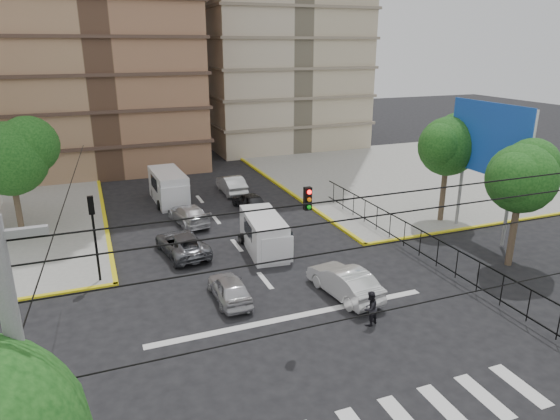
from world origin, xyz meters
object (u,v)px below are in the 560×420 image
car_white_front_right (344,282)px  pedestrian_crosswalk (370,308)px  van_right_lane (265,235)px  traffic_light_nw (93,225)px  car_silver_front_left (230,288)px  van_left_lane (169,188)px

car_white_front_right → pedestrian_crosswalk: pedestrian_crosswalk is taller
van_right_lane → pedestrian_crosswalk: bearing=-74.6°
pedestrian_crosswalk → car_white_front_right: bearing=-118.8°
traffic_light_nw → car_silver_front_left: (5.58, -4.11, -2.49)m
traffic_light_nw → van_right_lane: (9.04, 0.62, -2.08)m
car_white_front_right → pedestrian_crosswalk: bearing=77.0°
traffic_light_nw → car_silver_front_left: size_ratio=1.21×
car_silver_front_left → van_left_lane: bearing=-89.8°
car_silver_front_left → pedestrian_crosswalk: size_ratio=2.34×
van_right_lane → van_left_lane: (-3.53, 11.44, 0.12)m
pedestrian_crosswalk → van_right_lane: bearing=-104.3°
car_white_front_right → van_left_lane: bearing=-81.5°
pedestrian_crosswalk → car_silver_front_left: bearing=-64.3°
van_right_lane → car_silver_front_left: bearing=-120.3°
van_right_lane → pedestrian_crosswalk: size_ratio=3.16×
traffic_light_nw → van_right_lane: 9.30m
van_right_lane → car_white_front_right: bearing=-68.6°
car_silver_front_left → traffic_light_nw: bearing=-36.4°
van_right_lane → car_white_front_right: van_right_lane is taller
van_left_lane → car_white_front_right: (5.28, -17.70, -0.43)m
van_right_lane → pedestrian_crosswalk: 9.11m
traffic_light_nw → car_silver_front_left: bearing=-36.4°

